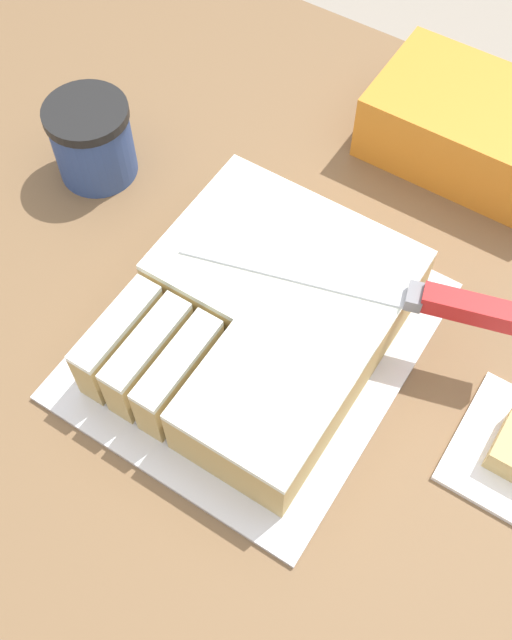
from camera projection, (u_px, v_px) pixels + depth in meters
name	position (u px, v px, depth m)	size (l,w,h in m)	color
ground_plane	(270.00, 596.00, 1.53)	(8.00, 8.00, 0.00)	#9E9384
countertop	(275.00, 534.00, 1.13)	(1.40, 1.10, 0.93)	brown
cake_board	(256.00, 340.00, 0.77)	(0.30, 0.35, 0.01)	silver
cake	(262.00, 318.00, 0.74)	(0.24, 0.29, 0.07)	tan
knife	(426.00, 299.00, 0.70)	(0.33, 0.11, 0.02)	silver
coffee_cup	(92.00, 140.00, 0.85)	(0.10, 0.10, 0.10)	#334C8C
storage_box	(475.00, 129.00, 0.87)	(0.24, 0.15, 0.09)	orange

